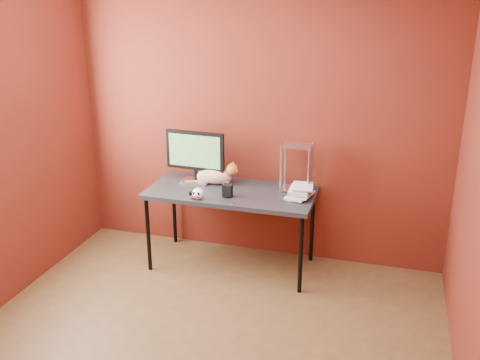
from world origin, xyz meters
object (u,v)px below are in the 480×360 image
(skull_mug, at_px, (198,193))
(book_stack, at_px, (293,130))
(desk, at_px, (231,196))
(speaker, at_px, (228,191))
(monitor, at_px, (195,154))
(cat, at_px, (215,175))

(skull_mug, bearing_deg, book_stack, 24.32)
(desk, xyz_separation_m, speaker, (0.01, -0.15, 0.10))
(book_stack, bearing_deg, monitor, 174.53)
(monitor, distance_m, speaker, 0.53)
(monitor, relative_size, cat, 1.16)
(skull_mug, bearing_deg, desk, 55.15)
(cat, distance_m, skull_mug, 0.41)
(desk, xyz_separation_m, monitor, (-0.38, 0.11, 0.32))
(speaker, bearing_deg, skull_mug, -153.25)
(monitor, height_order, cat, monitor)
(desk, xyz_separation_m, cat, (-0.20, 0.13, 0.13))
(monitor, relative_size, speaker, 5.01)
(desk, relative_size, skull_mug, 14.64)
(monitor, xyz_separation_m, cat, (0.19, 0.02, -0.19))
(cat, xyz_separation_m, book_stack, (0.74, -0.10, 0.51))
(cat, relative_size, skull_mug, 4.75)
(cat, distance_m, speaker, 0.35)
(skull_mug, bearing_deg, monitor, 115.58)
(skull_mug, distance_m, book_stack, 0.97)
(desk, relative_size, monitor, 2.65)
(speaker, bearing_deg, monitor, 143.20)
(monitor, bearing_deg, skull_mug, -63.64)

